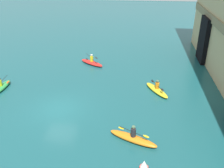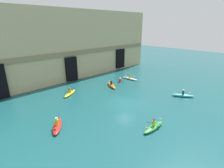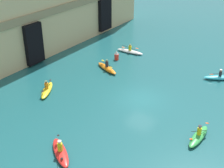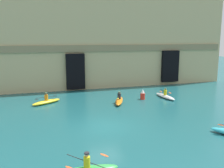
# 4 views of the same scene
# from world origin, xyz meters

# --- Properties ---
(ground_plane) EXTENTS (120.00, 120.00, 0.00)m
(ground_plane) POSITION_xyz_m (0.00, 0.00, 0.00)
(ground_plane) COLOR #195156
(cliff_bluff) EXTENTS (41.99, 5.88, 13.13)m
(cliff_bluff) POSITION_xyz_m (0.92, 16.52, 6.53)
(cliff_bluff) COLOR tan
(cliff_bluff) RESTS_ON ground
(kayak_white) EXTENTS (0.99, 3.47, 1.12)m
(kayak_white) POSITION_xyz_m (8.91, 6.66, 0.23)
(kayak_white) COLOR white
(kayak_white) RESTS_ON ground
(kayak_yellow) EXTENTS (3.17, 2.32, 1.15)m
(kayak_yellow) POSITION_xyz_m (-3.85, 8.08, 0.24)
(kayak_yellow) COLOR yellow
(kayak_yellow) RESTS_ON ground
(kayak_red) EXTENTS (2.53, 3.16, 1.19)m
(kayak_red) POSITION_xyz_m (-9.76, 0.93, 0.24)
(kayak_red) COLOR red
(kayak_red) RESTS_ON ground
(kayak_green) EXTENTS (3.17, 0.82, 1.17)m
(kayak_green) POSITION_xyz_m (-2.68, -6.34, 0.24)
(kayak_green) COLOR green
(kayak_green) RESTS_ON ground
(kayak_orange) EXTENTS (2.00, 3.43, 1.20)m
(kayak_orange) POSITION_xyz_m (3.31, 6.18, 0.26)
(kayak_orange) COLOR orange
(kayak_orange) RESTS_ON ground
(kayak_cyan) EXTENTS (2.37, 3.13, 1.12)m
(kayak_cyan) POSITION_xyz_m (7.92, -4.64, 0.24)
(kayak_cyan) COLOR #33B2C6
(kayak_cyan) RESTS_ON ground
(marker_buoy) EXTENTS (0.50, 0.50, 1.12)m
(marker_buoy) POSITION_xyz_m (6.26, 6.87, 0.52)
(marker_buoy) COLOR red
(marker_buoy) RESTS_ON ground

